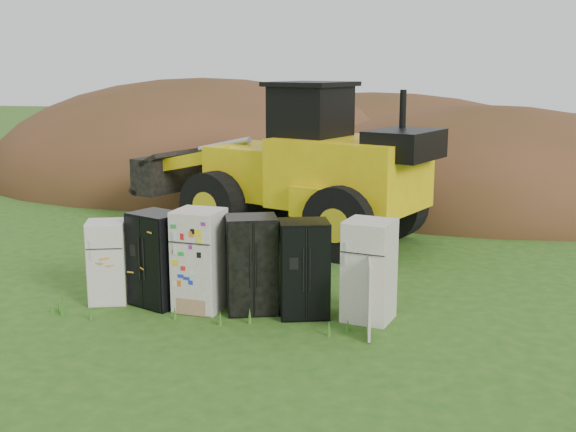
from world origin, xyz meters
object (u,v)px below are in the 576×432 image
fridge_black_side (158,259)px  fridge_sticker (200,260)px  fridge_dark_mid (252,264)px  wheel_loader (278,159)px  fridge_black_right (304,269)px  fridge_open_door (369,270)px  fridge_leftmost (107,262)px

fridge_black_side → fridge_sticker: size_ratio=0.94×
fridge_dark_mid → wheel_loader: 6.21m
fridge_sticker → fridge_black_right: (1.92, 0.05, -0.06)m
wheel_loader → fridge_dark_mid: bearing=-59.5°
fridge_open_door → fridge_sticker: bearing=-165.9°
fridge_black_side → fridge_open_door: size_ratio=0.98×
fridge_leftmost → fridge_open_door: fridge_open_door is taller
fridge_dark_mid → fridge_open_door: (2.11, 0.00, 0.01)m
fridge_black_side → fridge_open_door: (3.91, -0.00, 0.02)m
fridge_dark_mid → fridge_open_door: size_ratio=0.99×
fridge_dark_mid → fridge_sticker: bearing=164.4°
fridge_black_right → wheel_loader: size_ratio=0.21×
fridge_dark_mid → fridge_black_right: size_ratio=1.02×
fridge_open_door → wheel_loader: size_ratio=0.22×
fridge_dark_mid → wheel_loader: size_ratio=0.21×
fridge_leftmost → fridge_black_side: (0.99, 0.06, 0.10)m
fridge_black_side → fridge_dark_mid: fridge_dark_mid is taller
fridge_leftmost → fridge_black_side: fridge_black_side is taller
fridge_black_side → fridge_black_right: size_ratio=1.01×
fridge_dark_mid → fridge_black_right: fridge_dark_mid is taller
fridge_black_side → fridge_dark_mid: size_ratio=0.99×
fridge_dark_mid → wheel_loader: wheel_loader is taller
fridge_black_right → wheel_loader: wheel_loader is taller
wheel_loader → fridge_sticker: bearing=-68.5°
fridge_black_side → fridge_leftmost: bearing=-151.6°
fridge_sticker → fridge_open_door: 3.07m
fridge_sticker → fridge_open_door: size_ratio=1.04×
fridge_leftmost → fridge_dark_mid: 2.79m
fridge_leftmost → wheel_loader: wheel_loader is taller
fridge_sticker → fridge_black_right: 1.92m
fridge_dark_mid → fridge_leftmost: bearing=161.3°
wheel_loader → fridge_open_door: bearing=-41.4°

